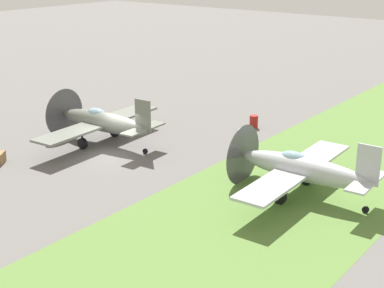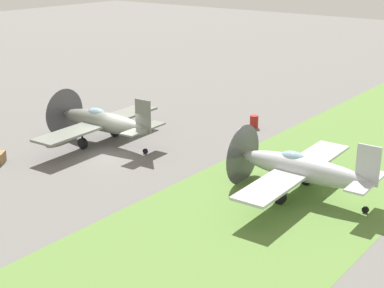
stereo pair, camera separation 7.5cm
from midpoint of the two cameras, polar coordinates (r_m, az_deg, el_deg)
ground_plane at (r=35.94m, az=-7.65°, el=-0.88°), size 160.00×160.00×0.00m
grass_verge at (r=29.33m, az=8.68°, el=-5.59°), size 120.00×11.00×0.01m
airplane_lead at (r=37.32m, az=-8.90°, el=2.25°), size 10.13×8.01×3.61m
airplane_wingman at (r=29.51m, az=10.90°, el=-2.41°), size 10.04×7.97×3.59m
fuel_drum at (r=40.77m, az=6.28°, el=2.24°), size 0.60×0.60×0.90m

